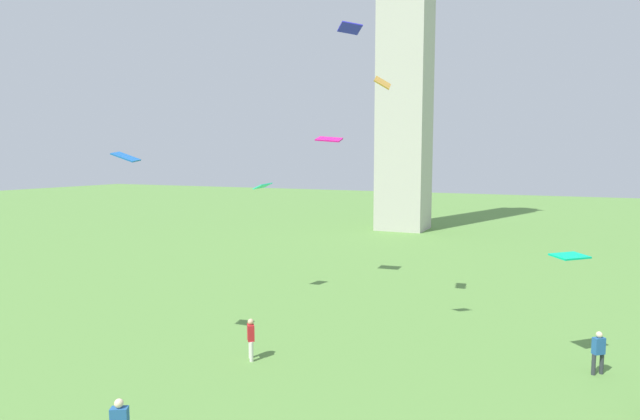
{
  "coord_description": "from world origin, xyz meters",
  "views": [
    {
      "loc": [
        6.05,
        -0.83,
        7.97
      ],
      "look_at": [
        -1.89,
        16.23,
        6.09
      ],
      "focal_mm": 29.2,
      "sensor_mm": 36.0,
      "label": 1
    }
  ],
  "objects": [
    {
      "name": "person_4",
      "position": [
        -4.85,
        16.1,
        0.95
      ],
      "size": [
        0.47,
        0.5,
        1.67
      ],
      "rotation": [
        0.0,
        0.0,
        2.24
      ],
      "color": "silver",
      "rests_on": "ground_plane"
    },
    {
      "name": "kite_flying_4",
      "position": [
        -1.44,
        17.93,
        12.85
      ],
      "size": [
        0.98,
        0.94,
        0.36
      ],
      "rotation": [
        0.0,
        0.0,
        3.89
      ],
      "color": "#2925CB"
    },
    {
      "name": "kite_flying_1",
      "position": [
        -7.28,
        29.13,
        9.16
      ],
      "size": [
        1.67,
        1.28,
        0.44
      ],
      "rotation": [
        0.0,
        0.0,
        3.29
      ],
      "color": "#E11387"
    },
    {
      "name": "monument_obelisk",
      "position": [
        -10.05,
        55.93,
        24.51
      ],
      "size": [
        5.22,
        5.22,
        49.02
      ],
      "color": "#B7B2A8",
      "rests_on": "ground_plane"
    },
    {
      "name": "person_1",
      "position": [
        7.53,
        20.33,
        0.92
      ],
      "size": [
        0.48,
        0.46,
        1.63
      ],
      "rotation": [
        0.0,
        0.0,
        0.7
      ],
      "color": "#2D3338",
      "rests_on": "ground_plane"
    },
    {
      "name": "kite_flying_2",
      "position": [
        -9.53,
        14.54,
        8.02
      ],
      "size": [
        1.06,
        0.92,
        0.44
      ],
      "rotation": [
        0.0,
        0.0,
        0.31
      ],
      "color": "blue"
    },
    {
      "name": "kite_flying_5",
      "position": [
        -9.35,
        24.53,
        6.4
      ],
      "size": [
        0.82,
        1.11,
        0.38
      ],
      "rotation": [
        0.0,
        0.0,
        1.41
      ],
      "color": "#2AD7B0"
    },
    {
      "name": "kite_flying_3",
      "position": [
        -2.14,
        24.01,
        11.66
      ],
      "size": [
        0.98,
        1.45,
        0.86
      ],
      "rotation": [
        0.0,
        0.0,
        4.95
      ],
      "color": "gold"
    },
    {
      "name": "kite_flying_0",
      "position": [
        6.44,
        20.97,
        4.25
      ],
      "size": [
        1.53,
        1.52,
        0.14
      ],
      "rotation": [
        0.0,
        0.0,
        3.91
      ],
      "color": "#06C48C"
    }
  ]
}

